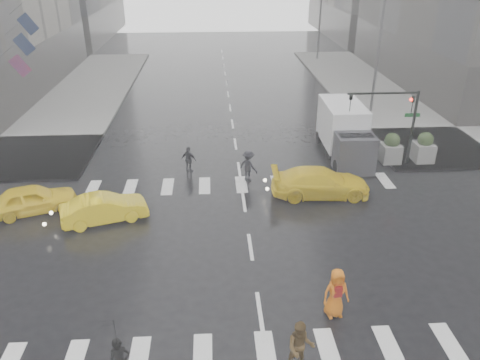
{
  "coord_description": "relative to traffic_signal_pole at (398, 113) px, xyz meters",
  "views": [
    {
      "loc": [
        -1.5,
        -16.75,
        11.45
      ],
      "look_at": [
        -0.32,
        2.0,
        2.24
      ],
      "focal_mm": 35.0,
      "sensor_mm": 36.0,
      "label": 1
    }
  ],
  "objects": [
    {
      "name": "planter_west",
      "position": [
        -2.01,
        0.19,
        -2.23
      ],
      "size": [
        1.1,
        1.1,
        1.8
      ],
      "color": "slate",
      "rests_on": "ground"
    },
    {
      "name": "pedestrian_far_a",
      "position": [
        -11.89,
        -0.18,
        -2.45
      ],
      "size": [
        1.05,
        0.87,
        1.54
      ],
      "primitive_type": "imported",
      "rotation": [
        0.0,
        0.0,
        2.72
      ],
      "color": "black",
      "rests_on": "ground"
    },
    {
      "name": "taxi_rear",
      "position": [
        -5.01,
        -3.47,
        -2.48
      ],
      "size": [
        4.54,
        2.22,
        1.47
      ],
      "primitive_type": "imported",
      "rotation": [
        0.0,
        0.0,
        1.53
      ],
      "color": "yellow",
      "rests_on": "ground"
    },
    {
      "name": "pedestrian_orange",
      "position": [
        -6.43,
        -12.34,
        -2.27
      ],
      "size": [
        0.98,
        0.7,
        1.88
      ],
      "rotation": [
        0.0,
        0.0,
        0.12
      ],
      "color": "orange",
      "rests_on": "ground"
    },
    {
      "name": "box_truck",
      "position": [
        -2.51,
        1.38,
        -1.52
      ],
      "size": [
        2.25,
        5.99,
        3.18
      ],
      "rotation": [
        0.0,
        0.0,
        -0.02
      ],
      "color": "white",
      "rests_on": "ground"
    },
    {
      "name": "planter_mid",
      "position": [
        -0.01,
        0.19,
        -2.23
      ],
      "size": [
        1.1,
        1.1,
        1.8
      ],
      "color": "slate",
      "rests_on": "ground"
    },
    {
      "name": "taxi_mid",
      "position": [
        -15.65,
        -5.38,
        -2.57
      ],
      "size": [
        4.16,
        2.5,
        1.3
      ],
      "primitive_type": "imported",
      "rotation": [
        0.0,
        0.0,
        1.88
      ],
      "color": "yellow",
      "rests_on": "ground"
    },
    {
      "name": "ground",
      "position": [
        -9.01,
        -8.01,
        -3.22
      ],
      "size": [
        120.0,
        120.0,
        0.0
      ],
      "primitive_type": "plane",
      "color": "black",
      "rests_on": "ground"
    },
    {
      "name": "flag_cluster",
      "position": [
        -24.09,
        10.49,
        2.42
      ],
      "size": [
        2.87,
        3.06,
        4.69
      ],
      "color": "#59595B",
      "rests_on": "ground"
    },
    {
      "name": "street_lamp_near",
      "position": [
        1.86,
        9.99,
        1.73
      ],
      "size": [
        2.15,
        0.22,
        9.0
      ],
      "color": "#59595B",
      "rests_on": "ground"
    },
    {
      "name": "pedestrian_brown",
      "position": [
        -8.08,
        -14.63,
        -2.32
      ],
      "size": [
        0.92,
        0.74,
        1.79
      ],
      "primitive_type": "imported",
      "rotation": [
        0.0,
        0.0,
        -0.08
      ],
      "color": "#4B371B",
      "rests_on": "ground"
    },
    {
      "name": "sidewalk_ne",
      "position": [
        10.49,
        9.49,
        -3.14
      ],
      "size": [
        35.0,
        35.0,
        0.15
      ],
      "primitive_type": "cube",
      "color": "slate",
      "rests_on": "ground"
    },
    {
      "name": "traffic_signal_pole",
      "position": [
        0.0,
        0.0,
        0.0
      ],
      "size": [
        4.45,
        0.42,
        4.5
      ],
      "color": "black",
      "rests_on": "ground"
    },
    {
      "name": "street_lamp_far",
      "position": [
        1.86,
        29.99,
        1.73
      ],
      "size": [
        2.15,
        0.22,
        9.0
      ],
      "color": "#59595B",
      "rests_on": "ground"
    },
    {
      "name": "planter_east",
      "position": [
        1.99,
        0.19,
        -2.23
      ],
      "size": [
        1.1,
        1.1,
        1.8
      ],
      "color": "slate",
      "rests_on": "ground"
    },
    {
      "name": "taxi_front",
      "position": [
        -19.28,
        -4.3,
        -2.53
      ],
      "size": [
        4.34,
        2.87,
        1.37
      ],
      "primitive_type": "imported",
      "rotation": [
        0.0,
        0.0,
        1.91
      ],
      "color": "yellow",
      "rests_on": "ground"
    },
    {
      "name": "pedestrian_far_b",
      "position": [
        -8.59,
        -1.53,
        -2.32
      ],
      "size": [
        1.29,
        1.24,
        1.78
      ],
      "primitive_type": "imported",
      "rotation": [
        0.0,
        0.0,
        2.42
      ],
      "color": "black",
      "rests_on": "ground"
    },
    {
      "name": "road_markings",
      "position": [
        -9.01,
        -8.01,
        -3.21
      ],
      "size": [
        18.0,
        48.0,
        0.01
      ],
      "primitive_type": null,
      "color": "silver",
      "rests_on": "ground"
    },
    {
      "name": "pedestrian_black",
      "position": [
        -13.34,
        -14.81,
        -1.6
      ],
      "size": [
        1.18,
        1.19,
        2.43
      ],
      "rotation": [
        0.0,
        0.0,
        0.26
      ],
      "color": "black",
      "rests_on": "ground"
    }
  ]
}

